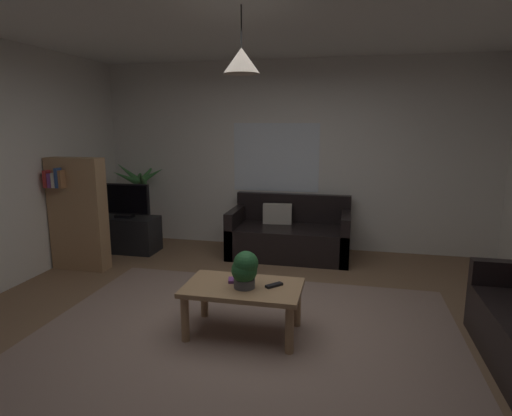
{
  "coord_description": "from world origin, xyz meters",
  "views": [
    {
      "loc": [
        0.82,
        -3.39,
        1.81
      ],
      "look_at": [
        0.0,
        0.3,
        1.05
      ],
      "focal_mm": 29.74,
      "sensor_mm": 36.0,
      "label": 1
    }
  ],
  "objects_px": {
    "tv_stand": "(127,234)",
    "potted_palm_corner": "(141,205)",
    "couch_under_window": "(289,237)",
    "potted_plant_on_table": "(245,269)",
    "coffee_table": "(243,294)",
    "remote_on_table_0": "(274,285)",
    "pendant_lamp": "(242,61)",
    "book_on_table_0": "(235,280)",
    "tv": "(124,200)",
    "bookshelf_corner": "(78,213)"
  },
  "relations": [
    {
      "from": "pendant_lamp",
      "to": "potted_plant_on_table",
      "type": "bearing_deg",
      "value": -56.93
    },
    {
      "from": "book_on_table_0",
      "to": "remote_on_table_0",
      "type": "xyz_separation_m",
      "value": [
        0.35,
        -0.04,
        -0.0
      ]
    },
    {
      "from": "book_on_table_0",
      "to": "tv",
      "type": "height_order",
      "value": "tv"
    },
    {
      "from": "book_on_table_0",
      "to": "tv",
      "type": "relative_size",
      "value": 0.16
    },
    {
      "from": "potted_palm_corner",
      "to": "tv_stand",
      "type": "bearing_deg",
      "value": -86.16
    },
    {
      "from": "potted_plant_on_table",
      "to": "tv_stand",
      "type": "height_order",
      "value": "potted_plant_on_table"
    },
    {
      "from": "coffee_table",
      "to": "bookshelf_corner",
      "type": "bearing_deg",
      "value": 153.61
    },
    {
      "from": "bookshelf_corner",
      "to": "couch_under_window",
      "type": "bearing_deg",
      "value": 23.5
    },
    {
      "from": "potted_plant_on_table",
      "to": "tv",
      "type": "xyz_separation_m",
      "value": [
        -2.26,
        2.03,
        0.14
      ]
    },
    {
      "from": "couch_under_window",
      "to": "bookshelf_corner",
      "type": "relative_size",
      "value": 1.16
    },
    {
      "from": "tv_stand",
      "to": "tv",
      "type": "xyz_separation_m",
      "value": [
        0.0,
        -0.02,
        0.5
      ]
    },
    {
      "from": "book_on_table_0",
      "to": "potted_plant_on_table",
      "type": "bearing_deg",
      "value": -46.58
    },
    {
      "from": "couch_under_window",
      "to": "potted_plant_on_table",
      "type": "bearing_deg",
      "value": -91.08
    },
    {
      "from": "book_on_table_0",
      "to": "potted_palm_corner",
      "type": "distance_m",
      "value": 3.29
    },
    {
      "from": "couch_under_window",
      "to": "potted_palm_corner",
      "type": "bearing_deg",
      "value": 173.93
    },
    {
      "from": "remote_on_table_0",
      "to": "tv_stand",
      "type": "height_order",
      "value": "tv_stand"
    },
    {
      "from": "coffee_table",
      "to": "potted_palm_corner",
      "type": "bearing_deg",
      "value": 131.84
    },
    {
      "from": "coffee_table",
      "to": "pendant_lamp",
      "type": "relative_size",
      "value": 2.0
    },
    {
      "from": "coffee_table",
      "to": "pendant_lamp",
      "type": "bearing_deg",
      "value": -104.04
    },
    {
      "from": "potted_plant_on_table",
      "to": "potted_palm_corner",
      "type": "bearing_deg",
      "value": 131.71
    },
    {
      "from": "potted_plant_on_table",
      "to": "potted_palm_corner",
      "type": "distance_m",
      "value": 3.46
    },
    {
      "from": "coffee_table",
      "to": "potted_plant_on_table",
      "type": "distance_m",
      "value": 0.25
    },
    {
      "from": "remote_on_table_0",
      "to": "pendant_lamp",
      "type": "xyz_separation_m",
      "value": [
        -0.26,
        -0.04,
        1.83
      ]
    },
    {
      "from": "couch_under_window",
      "to": "book_on_table_0",
      "type": "bearing_deg",
      "value": -94.2
    },
    {
      "from": "remote_on_table_0",
      "to": "couch_under_window",
      "type": "bearing_deg",
      "value": 137.7
    },
    {
      "from": "couch_under_window",
      "to": "tv_stand",
      "type": "distance_m",
      "value": 2.33
    },
    {
      "from": "couch_under_window",
      "to": "potted_palm_corner",
      "type": "height_order",
      "value": "potted_palm_corner"
    },
    {
      "from": "couch_under_window",
      "to": "remote_on_table_0",
      "type": "height_order",
      "value": "couch_under_window"
    },
    {
      "from": "coffee_table",
      "to": "tv_stand",
      "type": "distance_m",
      "value": 3.01
    },
    {
      "from": "couch_under_window",
      "to": "coffee_table",
      "type": "xyz_separation_m",
      "value": [
        -0.07,
        -2.29,
        0.09
      ]
    },
    {
      "from": "couch_under_window",
      "to": "book_on_table_0",
      "type": "distance_m",
      "value": 2.22
    },
    {
      "from": "bookshelf_corner",
      "to": "tv_stand",
      "type": "bearing_deg",
      "value": 77.04
    },
    {
      "from": "couch_under_window",
      "to": "potted_palm_corner",
      "type": "xyz_separation_m",
      "value": [
        -2.34,
        0.25,
        0.3
      ]
    },
    {
      "from": "coffee_table",
      "to": "tv_stand",
      "type": "relative_size",
      "value": 1.11
    },
    {
      "from": "bookshelf_corner",
      "to": "remote_on_table_0",
      "type": "bearing_deg",
      "value": -23.43
    },
    {
      "from": "potted_plant_on_table",
      "to": "pendant_lamp",
      "type": "bearing_deg",
      "value": 123.07
    },
    {
      "from": "coffee_table",
      "to": "tv",
      "type": "xyz_separation_m",
      "value": [
        -2.23,
        1.99,
        0.38
      ]
    },
    {
      "from": "tv_stand",
      "to": "potted_palm_corner",
      "type": "height_order",
      "value": "potted_palm_corner"
    },
    {
      "from": "potted_plant_on_table",
      "to": "tv_stand",
      "type": "relative_size",
      "value": 0.36
    },
    {
      "from": "book_on_table_0",
      "to": "pendant_lamp",
      "type": "bearing_deg",
      "value": -41.8
    },
    {
      "from": "coffee_table",
      "to": "remote_on_table_0",
      "type": "height_order",
      "value": "remote_on_table_0"
    },
    {
      "from": "coffee_table",
      "to": "remote_on_table_0",
      "type": "bearing_deg",
      "value": 8.15
    },
    {
      "from": "tv",
      "to": "coffee_table",
      "type": "bearing_deg",
      "value": -41.63
    },
    {
      "from": "couch_under_window",
      "to": "potted_plant_on_table",
      "type": "xyz_separation_m",
      "value": [
        -0.04,
        -2.33,
        0.33
      ]
    },
    {
      "from": "couch_under_window",
      "to": "tv_stand",
      "type": "xyz_separation_m",
      "value": [
        -2.31,
        -0.28,
        -0.03
      ]
    },
    {
      "from": "remote_on_table_0",
      "to": "potted_plant_on_table",
      "type": "xyz_separation_m",
      "value": [
        -0.23,
        -0.08,
        0.16
      ]
    },
    {
      "from": "tv",
      "to": "tv_stand",
      "type": "bearing_deg",
      "value": 90.0
    },
    {
      "from": "tv",
      "to": "potted_palm_corner",
      "type": "height_order",
      "value": "potted_palm_corner"
    },
    {
      "from": "coffee_table",
      "to": "bookshelf_corner",
      "type": "xyz_separation_m",
      "value": [
        -2.42,
        1.2,
        0.35
      ]
    },
    {
      "from": "potted_plant_on_table",
      "to": "tv",
      "type": "height_order",
      "value": "tv"
    }
  ]
}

